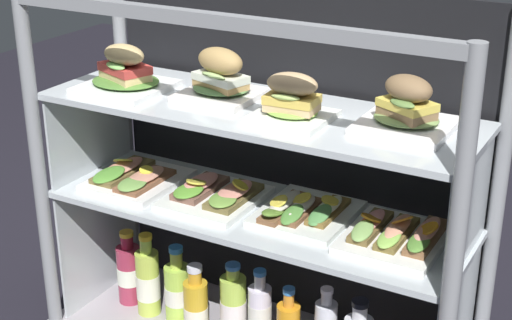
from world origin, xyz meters
TOP-DOWN VIEW (x-y plane):
  - case_frame at (0.00, 0.10)m, footprint 1.12×0.40m
  - riser_lower_tier at (0.00, 0.00)m, footprint 1.04×0.33m
  - shelf_lower_glass at (0.00, 0.00)m, footprint 1.06×0.34m
  - riser_upper_tier at (0.00, 0.00)m, footprint 1.04×0.33m
  - shelf_upper_glass at (0.00, 0.00)m, footprint 1.06×0.34m
  - plated_roll_sandwich_far_right at (-0.35, -0.04)m, footprint 0.21×0.21m
  - plated_roll_sandwich_center at (-0.11, 0.02)m, footprint 0.18×0.18m
  - plated_roll_sandwich_right_of_center at (0.11, -0.04)m, footprint 0.17×0.17m
  - plated_roll_sandwich_near_left_corner at (0.36, 0.03)m, footprint 0.20×0.20m
  - open_sandwich_tray_mid_left at (-0.36, -0.02)m, footprint 0.22×0.25m
  - open_sandwich_tray_near_left_corner at (-0.11, -0.01)m, footprint 0.22×0.25m
  - open_sandwich_tray_left_of_center at (0.12, 0.02)m, footprint 0.22×0.25m
  - open_sandwich_tray_center at (0.36, 0.00)m, footprint 0.22×0.25m
  - juice_bottle_front_middle at (-0.42, -0.00)m, footprint 0.07×0.07m
  - juice_bottle_back_right at (-0.33, -0.02)m, footprint 0.07×0.07m
  - juice_bottle_near_post at (-0.24, -0.01)m, footprint 0.07×0.07m
  - juice_bottle_front_second at (-0.17, -0.04)m, footprint 0.07×0.07m
  - juice_bottle_front_left_end at (-0.06, -0.01)m, footprint 0.07×0.07m
  - juice_bottle_back_center at (0.02, -0.02)m, footprint 0.06×0.06m

SIDE VIEW (x-z plane):
  - juice_bottle_front_second at x=-0.17m, z-range 0.01..0.21m
  - juice_bottle_near_post at x=-0.24m, z-range 0.01..0.23m
  - juice_bottle_front_middle at x=-0.42m, z-range 0.02..0.24m
  - juice_bottle_front_left_end at x=-0.06m, z-range 0.02..0.24m
  - juice_bottle_back_center at x=0.02m, z-range 0.02..0.25m
  - juice_bottle_back_right at x=-0.33m, z-range 0.01..0.26m
  - riser_lower_tier at x=0.00m, z-range 0.03..0.41m
  - shelf_lower_glass at x=0.00m, z-range 0.41..0.43m
  - open_sandwich_tray_left_of_center at x=0.12m, z-range 0.41..0.48m
  - open_sandwich_tray_mid_left at x=-0.36m, z-range 0.41..0.48m
  - open_sandwich_tray_near_left_corner at x=-0.11m, z-range 0.41..0.48m
  - open_sandwich_tray_center at x=0.36m, z-range 0.41..0.48m
  - case_frame at x=0.00m, z-range 0.04..0.99m
  - riser_upper_tier at x=0.00m, z-range 0.43..0.68m
  - shelf_upper_glass at x=0.00m, z-range 0.68..0.69m
  - plated_roll_sandwich_far_right at x=-0.35m, z-range 0.68..0.79m
  - plated_roll_sandwich_right_of_center at x=0.11m, z-range 0.68..0.79m
  - plated_roll_sandwich_near_left_corner at x=0.36m, z-range 0.68..0.80m
  - plated_roll_sandwich_center at x=-0.11m, z-range 0.68..0.80m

